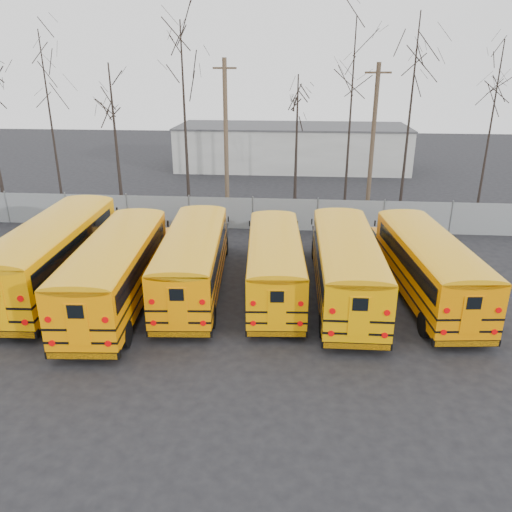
# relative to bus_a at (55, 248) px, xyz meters

# --- Properties ---
(ground) EXTENTS (120.00, 120.00, 0.00)m
(ground) POSITION_rel_bus_a_xyz_m (8.14, -2.55, -1.92)
(ground) COLOR black
(ground) RESTS_ON ground
(fence) EXTENTS (40.00, 0.04, 2.00)m
(fence) POSITION_rel_bus_a_xyz_m (8.14, 9.45, -0.92)
(fence) COLOR gray
(fence) RESTS_ON ground
(distant_building) EXTENTS (22.00, 8.00, 4.00)m
(distant_building) POSITION_rel_bus_a_xyz_m (10.14, 29.45, 0.08)
(distant_building) COLOR beige
(distant_building) RESTS_ON ground
(bus_a) EXTENTS (3.17, 11.82, 3.28)m
(bus_a) POSITION_rel_bus_a_xyz_m (0.00, 0.00, 0.00)
(bus_a) COLOR black
(bus_a) RESTS_ON ground
(bus_b) EXTENTS (3.32, 11.19, 3.09)m
(bus_b) POSITION_rel_bus_a_xyz_m (3.40, -1.41, -0.11)
(bus_b) COLOR black
(bus_b) RESTS_ON ground
(bus_c) EXTENTS (3.23, 10.70, 2.95)m
(bus_c) POSITION_rel_bus_a_xyz_m (6.34, 0.11, -0.19)
(bus_c) COLOR black
(bus_c) RESTS_ON ground
(bus_d) EXTENTS (2.97, 10.11, 2.79)m
(bus_d) POSITION_rel_bus_a_xyz_m (9.96, 0.23, -0.28)
(bus_d) COLOR black
(bus_d) RESTS_ON ground
(bus_e) EXTENTS (2.65, 10.82, 3.01)m
(bus_e) POSITION_rel_bus_a_xyz_m (13.05, -0.07, -0.16)
(bus_e) COLOR black
(bus_e) RESTS_ON ground
(bus_f) EXTENTS (3.47, 10.69, 2.94)m
(bus_f) POSITION_rel_bus_a_xyz_m (16.57, 0.33, -0.20)
(bus_f) COLOR black
(bus_f) RESTS_ON ground
(utility_pole_left) EXTENTS (1.72, 0.77, 10.11)m
(utility_pole_left) POSITION_rel_bus_a_xyz_m (5.69, 15.33, 3.27)
(utility_pole_left) COLOR brown
(utility_pole_left) RESTS_ON ground
(utility_pole_right) EXTENTS (1.75, 0.31, 9.82)m
(utility_pole_right) POSITION_rel_bus_a_xyz_m (15.93, 15.29, 3.12)
(utility_pole_right) COLOR #493929
(utility_pole_right) RESTS_ON ground
(tree_1) EXTENTS (0.26, 0.26, 11.76)m
(tree_1) POSITION_rel_bus_a_xyz_m (-5.70, 12.70, 3.96)
(tree_1) COLOR black
(tree_1) RESTS_ON ground
(tree_2) EXTENTS (0.26, 0.26, 9.79)m
(tree_2) POSITION_rel_bus_a_xyz_m (-1.09, 11.92, 2.97)
(tree_2) COLOR black
(tree_2) RESTS_ON ground
(tree_3) EXTENTS (0.26, 0.26, 12.34)m
(tree_3) POSITION_rel_bus_a_xyz_m (3.09, 14.06, 4.25)
(tree_3) COLOR black
(tree_3) RESTS_ON ground
(tree_4) EXTENTS (0.26, 0.26, 9.07)m
(tree_4) POSITION_rel_bus_a_xyz_m (10.68, 15.15, 2.61)
(tree_4) COLOR black
(tree_4) RESTS_ON ground
(tree_5) EXTENTS (0.26, 0.26, 12.59)m
(tree_5) POSITION_rel_bus_a_xyz_m (14.28, 15.14, 4.37)
(tree_5) COLOR black
(tree_5) RESTS_ON ground
(tree_6) EXTENTS (0.26, 0.26, 12.81)m
(tree_6) POSITION_rel_bus_a_xyz_m (18.12, 14.65, 4.48)
(tree_6) COLOR black
(tree_6) RESTS_ON ground
(tree_7) EXTENTS (0.26, 0.26, 11.10)m
(tree_7) POSITION_rel_bus_a_xyz_m (23.04, 13.59, 3.63)
(tree_7) COLOR black
(tree_7) RESTS_ON ground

